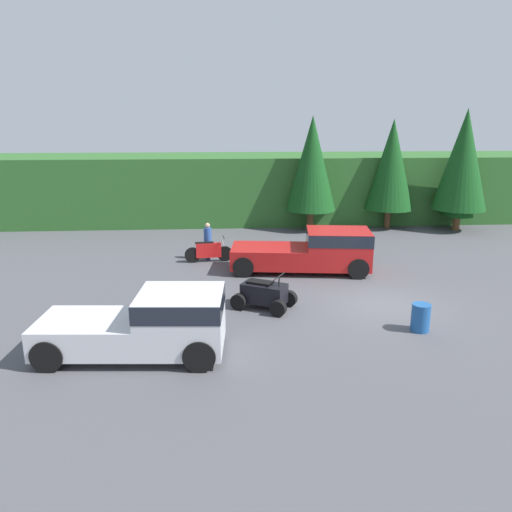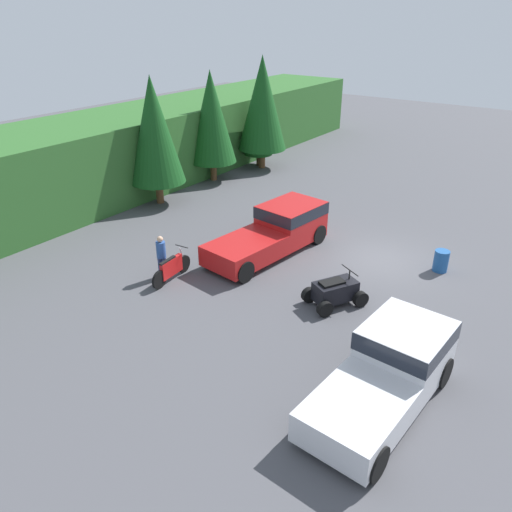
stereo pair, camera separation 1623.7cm
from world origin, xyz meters
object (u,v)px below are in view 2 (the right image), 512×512
at_px(pickup_truck_red, 277,229).
at_px(rider_person, 161,255).
at_px(pickup_truck_second, 390,369).
at_px(quad_atv, 335,292).
at_px(dirt_bike, 172,269).
at_px(steel_barrel, 441,261).

height_order(pickup_truck_red, rider_person, pickup_truck_red).
distance_m(pickup_truck_red, pickup_truck_second, 9.60).
relative_size(quad_atv, rider_person, 1.37).
bearing_deg(pickup_truck_red, pickup_truck_second, -121.59).
height_order(quad_atv, rider_person, rider_person).
relative_size(pickup_truck_red, rider_person, 3.50).
relative_size(pickup_truck_second, rider_person, 3.01).
bearing_deg(pickup_truck_second, dirt_bike, 85.40).
bearing_deg(pickup_truck_second, quad_atv, 48.14).
bearing_deg(steel_barrel, dirt_bike, 129.49).
bearing_deg(steel_barrel, pickup_truck_red, 108.69).
distance_m(dirt_bike, steel_barrel, 10.65).
relative_size(pickup_truck_second, steel_barrel, 5.97).
height_order(pickup_truck_red, steel_barrel, pickup_truck_red).
xyz_separation_m(dirt_bike, steel_barrel, (6.77, -8.22, -0.05)).
xyz_separation_m(quad_atv, steel_barrel, (4.71, -2.28, -0.05)).
relative_size(quad_atv, steel_barrel, 2.72).
bearing_deg(quad_atv, pickup_truck_second, -107.02).
distance_m(pickup_truck_red, steel_barrel, 6.81).
xyz_separation_m(pickup_truck_red, dirt_bike, (-4.60, 1.80, -0.49)).
xyz_separation_m(rider_person, steel_barrel, (6.82, -8.67, -0.51)).
distance_m(pickup_truck_red, rider_person, 5.16).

